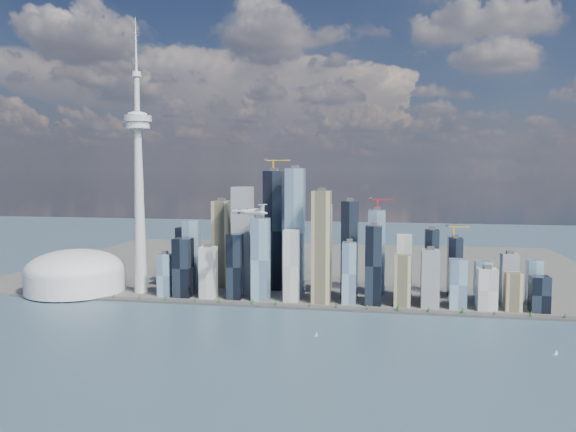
% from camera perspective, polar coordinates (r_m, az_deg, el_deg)
% --- Properties ---
extents(ground, '(4000.00, 4000.00, 0.00)m').
position_cam_1_polar(ground, '(815.83, -4.49, -13.38)').
color(ground, '#324A58').
rests_on(ground, ground).
extents(seawall, '(1100.00, 22.00, 4.00)m').
position_cam_1_polar(seawall, '(1049.65, -0.94, -9.15)').
color(seawall, '#383838').
rests_on(seawall, ground).
extents(land, '(1400.00, 900.00, 3.00)m').
position_cam_1_polar(land, '(1484.58, 2.48, -5.07)').
color(land, '#4C4C47').
rests_on(land, ground).
extents(shoreline_trees, '(960.53, 7.20, 8.80)m').
position_cam_1_polar(shoreline_trees, '(1048.06, -0.95, -8.79)').
color(shoreline_trees, '#3F2D1E').
rests_on(shoreline_trees, seawall).
extents(skyscraper_cluster, '(736.00, 142.00, 274.11)m').
position_cam_1_polar(skyscraper_cluster, '(1107.99, 2.97, -4.02)').
color(skyscraper_cluster, black).
rests_on(skyscraper_cluster, land).
extents(needle_tower, '(56.00, 56.00, 550.50)m').
position_cam_1_polar(needle_tower, '(1171.73, -14.94, 3.69)').
color(needle_tower, '#B0AFAB').
rests_on(needle_tower, land).
extents(dome_stadium, '(200.00, 200.00, 86.00)m').
position_cam_1_polar(dome_stadium, '(1247.69, -20.79, -5.48)').
color(dome_stadium, silver).
rests_on(dome_stadium, land).
extents(airplane, '(76.52, 68.46, 19.20)m').
position_cam_1_polar(airplane, '(1003.77, -4.03, 0.43)').
color(airplane, white).
rests_on(airplane, ground).
extents(sailboat_west, '(6.51, 3.09, 9.03)m').
position_cam_1_polar(sailboat_west, '(873.40, 2.90, -11.95)').
color(sailboat_west, silver).
rests_on(sailboat_west, ground).
extents(sailboat_east, '(6.19, 1.72, 8.63)m').
position_cam_1_polar(sailboat_east, '(872.30, 25.57, -12.44)').
color(sailboat_east, silver).
rests_on(sailboat_east, ground).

